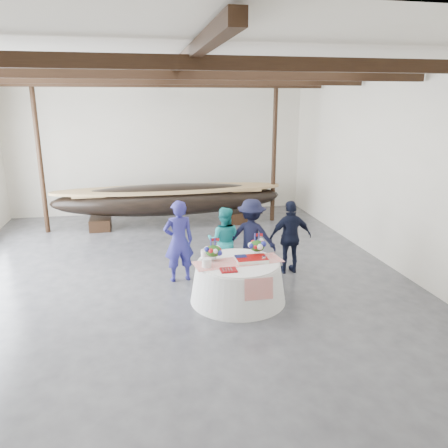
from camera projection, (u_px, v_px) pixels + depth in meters
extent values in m
cube|color=#3D3D42|center=(178.00, 275.00, 9.86)|extent=(10.00, 12.00, 0.01)
cube|color=silver|center=(159.00, 148.00, 14.91)|extent=(10.00, 0.02, 4.50)
cube|color=silver|center=(239.00, 296.00, 3.59)|extent=(10.00, 0.02, 4.50)
cube|color=silver|center=(389.00, 169.00, 10.19)|extent=(0.02, 12.00, 4.50)
cube|color=white|center=(171.00, 64.00, 8.64)|extent=(10.00, 12.00, 0.01)
cube|color=black|center=(195.00, 63.00, 5.40)|extent=(9.80, 0.12, 0.18)
cube|color=black|center=(176.00, 74.00, 7.76)|extent=(9.80, 0.12, 0.18)
cube|color=black|center=(166.00, 80.00, 10.12)|extent=(9.80, 0.12, 0.18)
cube|color=black|center=(160.00, 84.00, 12.48)|extent=(9.80, 0.12, 0.18)
cube|color=black|center=(171.00, 70.00, 8.67)|extent=(0.15, 11.76, 0.15)
cylinder|color=black|center=(40.00, 157.00, 12.47)|extent=(0.14, 0.14, 4.50)
cylinder|color=black|center=(274.00, 151.00, 13.78)|extent=(0.14, 0.14, 4.50)
cube|color=black|center=(100.00, 224.00, 13.32)|extent=(0.62, 0.80, 0.35)
cube|color=black|center=(236.00, 217.00, 14.12)|extent=(0.62, 0.80, 0.35)
ellipsoid|color=black|center=(169.00, 200.00, 13.54)|extent=(7.07, 1.41, 0.97)
cube|color=#9E7A4C|center=(169.00, 191.00, 13.47)|extent=(5.66, 0.93, 0.05)
cone|color=white|center=(238.00, 282.00, 8.53)|extent=(1.87, 1.87, 0.77)
cylinder|color=white|center=(238.00, 263.00, 8.42)|extent=(1.58, 1.58, 0.04)
cube|color=red|center=(238.00, 262.00, 8.41)|extent=(1.78, 0.75, 0.01)
cube|color=white|center=(251.00, 260.00, 8.43)|extent=(0.60, 0.40, 0.07)
cylinder|color=white|center=(207.00, 263.00, 8.13)|extent=(0.18, 0.18, 0.16)
cylinder|color=white|center=(205.00, 254.00, 8.58)|extent=(0.18, 0.18, 0.17)
cube|color=maroon|center=(229.00, 270.00, 7.96)|extent=(0.30, 0.24, 0.03)
cone|color=silver|center=(264.00, 259.00, 8.37)|extent=(0.09, 0.09, 0.12)
imported|color=navy|center=(179.00, 241.00, 9.34)|extent=(0.71, 0.52, 1.79)
imported|color=teal|center=(224.00, 241.00, 9.76)|extent=(0.90, 0.80, 1.55)
imported|color=black|center=(251.00, 237.00, 9.78)|extent=(1.27, 1.04, 1.72)
imported|color=black|center=(291.00, 237.00, 9.82)|extent=(0.99, 0.43, 1.67)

